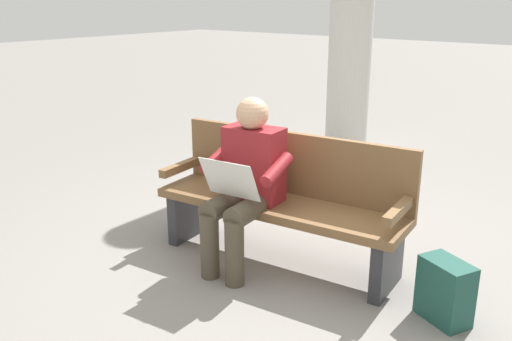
% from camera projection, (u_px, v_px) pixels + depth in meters
% --- Properties ---
extents(ground_plane, '(40.00, 40.00, 0.00)m').
position_uv_depth(ground_plane, '(278.00, 260.00, 3.97)').
color(ground_plane, gray).
extents(bench_near, '(1.84, 0.68, 0.90)m').
position_uv_depth(bench_near, '(284.00, 198.00, 3.89)').
color(bench_near, brown).
rests_on(bench_near, ground).
extents(person_seated, '(0.60, 0.60, 1.18)m').
position_uv_depth(person_seated, '(245.00, 180.00, 3.73)').
color(person_seated, maroon).
rests_on(person_seated, ground).
extents(backpack, '(0.35, 0.31, 0.38)m').
position_uv_depth(backpack, '(446.00, 291.00, 3.19)').
color(backpack, '#1E4C42').
rests_on(backpack, ground).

